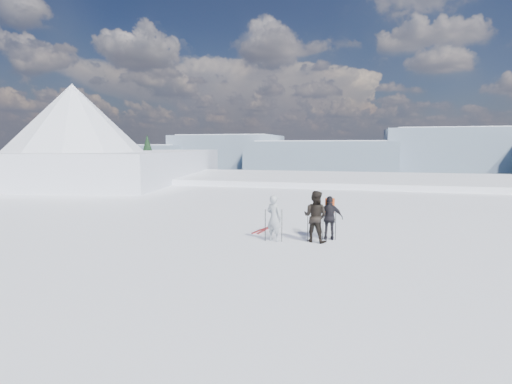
# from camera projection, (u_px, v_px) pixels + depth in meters

# --- Properties ---
(lake_basin) EXTENTS (820.00, 820.00, 71.62)m
(lake_basin) POSITION_uv_depth(u_px,v_px,m) (338.00, 243.00, 41.44)
(lake_basin) COLOR white
(lake_basin) RESTS_ON ground
(far_mountain_range) EXTENTS (770.00, 110.00, 53.00)m
(far_mountain_range) POSITION_uv_depth(u_px,v_px,m) (385.00, 155.00, 442.54)
(far_mountain_range) COLOR slate
(far_mountain_range) RESTS_ON ground
(near_ridge) EXTENTS (31.37, 35.68, 25.62)m
(near_ridge) POSITION_uv_depth(u_px,v_px,m) (110.00, 206.00, 47.08)
(near_ridge) COLOR white
(near_ridge) RESTS_ON ground
(skier_grey) EXTENTS (0.76, 0.66, 1.77)m
(skier_grey) POSITION_uv_depth(u_px,v_px,m) (274.00, 218.00, 15.14)
(skier_grey) COLOR #9DA5AB
(skier_grey) RESTS_ON ground
(skier_dark) EXTENTS (1.12, 0.98, 1.94)m
(skier_dark) POSITION_uv_depth(u_px,v_px,m) (315.00, 216.00, 14.98)
(skier_dark) COLOR black
(skier_dark) RESTS_ON ground
(skier_pack) EXTENTS (1.03, 0.52, 1.69)m
(skier_pack) POSITION_uv_depth(u_px,v_px,m) (330.00, 218.00, 15.34)
(skier_pack) COLOR black
(skier_pack) RESTS_ON ground
(backpack) EXTENTS (0.38, 0.24, 0.56)m
(backpack) POSITION_uv_depth(u_px,v_px,m) (330.00, 188.00, 15.45)
(backpack) COLOR #F85317
(backpack) RESTS_ON skier_pack
(ski_poles) EXTENTS (2.61, 0.83, 1.25)m
(ski_poles) POSITION_uv_depth(u_px,v_px,m) (306.00, 225.00, 15.11)
(ski_poles) COLOR black
(ski_poles) RESTS_ON ground
(skis_loose) EXTENTS (0.55, 1.70, 0.03)m
(skis_loose) POSITION_uv_depth(u_px,v_px,m) (263.00, 230.00, 17.17)
(skis_loose) COLOR black
(skis_loose) RESTS_ON ground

